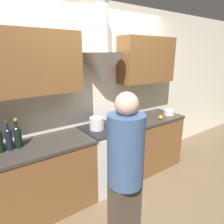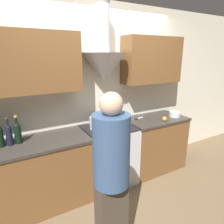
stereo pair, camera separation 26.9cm
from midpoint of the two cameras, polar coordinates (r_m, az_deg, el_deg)
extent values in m
plane|color=brown|center=(3.04, 0.07, -22.22)|extent=(12.00, 12.00, 0.00)
cube|color=silver|center=(3.01, -7.36, 4.75)|extent=(8.40, 0.06, 2.60)
cone|color=silver|center=(2.78, -5.66, 12.47)|extent=(0.62, 0.62, 0.40)
cylinder|color=silver|center=(2.80, -5.98, 23.12)|extent=(0.17, 0.17, 0.64)
cube|color=brown|center=(2.45, -28.01, 12.24)|extent=(1.35, 0.32, 0.70)
cube|color=brown|center=(3.31, 7.53, 14.50)|extent=(0.99, 0.32, 0.70)
cube|color=brown|center=(2.73, -23.54, -17.77)|extent=(1.35, 0.60, 0.86)
cube|color=#38332D|center=(2.52, -24.69, -9.26)|extent=(1.37, 0.62, 0.03)
cube|color=brown|center=(3.52, 8.38, -8.57)|extent=(0.99, 0.60, 0.86)
cube|color=#38332D|center=(3.35, 8.69, -1.65)|extent=(1.02, 0.62, 0.03)
cube|color=silver|center=(3.04, -3.72, -12.48)|extent=(0.73, 0.60, 0.87)
cube|color=black|center=(2.84, -0.45, -15.44)|extent=(0.51, 0.01, 0.39)
cube|color=black|center=(2.85, -3.88, -4.61)|extent=(0.73, 0.60, 0.02)
cube|color=silver|center=(3.09, -6.51, -4.18)|extent=(0.73, 0.06, 0.10)
cylinder|color=black|center=(2.49, -30.14, -7.20)|extent=(0.07, 0.07, 0.21)
sphere|color=black|center=(2.46, -30.48, -4.96)|extent=(0.07, 0.07, 0.07)
cylinder|color=black|center=(2.44, -30.68, -3.65)|extent=(0.03, 0.03, 0.09)
cylinder|color=#234C33|center=(2.42, -30.86, -2.44)|extent=(0.03, 0.03, 0.02)
cylinder|color=black|center=(2.51, -28.10, -6.79)|extent=(0.08, 0.08, 0.21)
sphere|color=black|center=(2.47, -28.42, -4.57)|extent=(0.08, 0.08, 0.08)
cylinder|color=black|center=(2.45, -28.61, -3.21)|extent=(0.03, 0.03, 0.09)
cylinder|color=gold|center=(2.44, -28.79, -1.98)|extent=(0.03, 0.03, 0.02)
cylinder|color=silver|center=(2.77, -7.15, -3.27)|extent=(0.20, 0.20, 0.17)
cylinder|color=silver|center=(2.92, -1.23, -2.99)|extent=(0.24, 0.24, 0.08)
sphere|color=orange|center=(3.22, 11.46, -1.53)|extent=(0.07, 0.07, 0.07)
cylinder|color=silver|center=(3.52, 13.93, -0.13)|extent=(0.19, 0.19, 0.08)
cube|color=silver|center=(3.29, 4.70, -1.47)|extent=(0.13, 0.07, 0.01)
cube|color=black|center=(3.21, 3.66, -1.90)|extent=(0.08, 0.04, 0.01)
cube|color=#473D33|center=(2.07, -0.73, -29.08)|extent=(0.26, 0.17, 0.84)
cylinder|color=#38517A|center=(1.64, -0.82, -10.96)|extent=(0.30, 0.30, 0.61)
sphere|color=#E0B28E|center=(1.50, -0.88, 2.32)|extent=(0.18, 0.18, 0.18)
camera|label=1|loc=(0.13, -92.86, -0.83)|focal=32.00mm
camera|label=2|loc=(0.13, 87.14, 0.83)|focal=32.00mm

